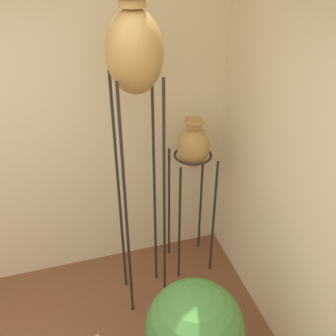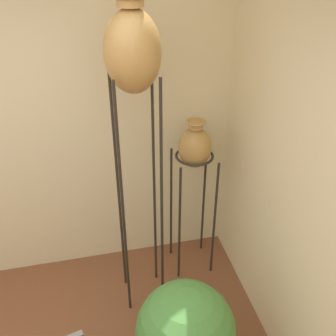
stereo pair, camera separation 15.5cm
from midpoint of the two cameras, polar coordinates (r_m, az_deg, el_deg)
The scene contains 3 objects.
vase_stand_tall at distance 2.36m, azimuth -3.18°, elevation 15.38°, with size 0.34×0.34×2.32m.
vase_stand_medium at distance 3.02m, azimuth 5.35°, elevation 2.28°, with size 0.32×0.32×1.42m.
potted_plant at distance 2.66m, azimuth 4.36°, elevation -22.91°, with size 0.63×0.63×0.80m.
Camera 2 is at (0.73, -0.90, 2.63)m, focal length 42.00 mm.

